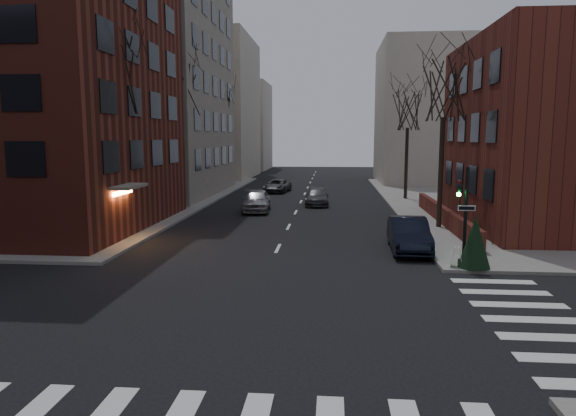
% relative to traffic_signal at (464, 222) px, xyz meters
% --- Properties ---
extents(ground, '(160.00, 160.00, 0.00)m').
position_rel_traffic_signal_xyz_m(ground, '(-7.94, -8.99, -1.91)').
color(ground, black).
rests_on(ground, ground).
extents(building_left_brick, '(15.00, 15.00, 18.00)m').
position_rel_traffic_signal_xyz_m(building_left_brick, '(-23.44, 7.51, 7.09)').
color(building_left_brick, maroon).
rests_on(building_left_brick, ground).
extents(building_left_tan, '(18.00, 18.00, 28.00)m').
position_rel_traffic_signal_xyz_m(building_left_tan, '(-24.94, 25.01, 12.09)').
color(building_left_tan, gray).
rests_on(building_left_tan, ground).
extents(building_right_brick, '(12.00, 14.00, 11.00)m').
position_rel_traffic_signal_xyz_m(building_right_brick, '(8.56, 10.01, 3.59)').
color(building_right_brick, maroon).
rests_on(building_right_brick, ground).
extents(low_wall_right, '(0.35, 16.00, 1.00)m').
position_rel_traffic_signal_xyz_m(low_wall_right, '(1.36, 10.01, -1.26)').
color(low_wall_right, maroon).
rests_on(low_wall_right, sidewalk_far_right).
extents(building_distant_la, '(14.00, 16.00, 18.00)m').
position_rel_traffic_signal_xyz_m(building_distant_la, '(-22.94, 46.01, 7.09)').
color(building_distant_la, beige).
rests_on(building_distant_la, ground).
extents(building_distant_ra, '(14.00, 14.00, 16.00)m').
position_rel_traffic_signal_xyz_m(building_distant_ra, '(7.06, 41.01, 6.09)').
color(building_distant_ra, beige).
rests_on(building_distant_ra, ground).
extents(building_distant_lb, '(10.00, 12.00, 14.00)m').
position_rel_traffic_signal_xyz_m(building_distant_lb, '(-20.94, 63.01, 5.09)').
color(building_distant_lb, beige).
rests_on(building_distant_lb, ground).
extents(traffic_signal, '(0.76, 0.44, 4.00)m').
position_rel_traffic_signal_xyz_m(traffic_signal, '(0.00, 0.00, 0.00)').
color(traffic_signal, black).
rests_on(traffic_signal, sidewalk_far_right).
extents(tree_left_a, '(4.18, 4.18, 10.26)m').
position_rel_traffic_signal_xyz_m(tree_left_a, '(-16.74, 5.01, 6.56)').
color(tree_left_a, '#2D231C').
rests_on(tree_left_a, sidewalk_far_left).
extents(tree_left_b, '(4.40, 4.40, 10.80)m').
position_rel_traffic_signal_xyz_m(tree_left_b, '(-16.74, 17.01, 7.00)').
color(tree_left_b, '#2D231C').
rests_on(tree_left_b, sidewalk_far_left).
extents(tree_left_c, '(3.96, 3.96, 9.72)m').
position_rel_traffic_signal_xyz_m(tree_left_c, '(-16.74, 31.01, 6.12)').
color(tree_left_c, '#2D231C').
rests_on(tree_left_c, sidewalk_far_left).
extents(tree_right_a, '(3.96, 3.96, 9.72)m').
position_rel_traffic_signal_xyz_m(tree_right_a, '(0.86, 9.01, 6.12)').
color(tree_right_a, '#2D231C').
rests_on(tree_right_a, sidewalk_far_right).
extents(tree_right_b, '(3.74, 3.74, 9.18)m').
position_rel_traffic_signal_xyz_m(tree_right_b, '(0.86, 23.01, 5.68)').
color(tree_right_b, '#2D231C').
rests_on(tree_right_b, sidewalk_far_right).
extents(streetlamp_near, '(0.36, 0.36, 6.28)m').
position_rel_traffic_signal_xyz_m(streetlamp_near, '(-16.14, 13.01, 2.33)').
color(streetlamp_near, black).
rests_on(streetlamp_near, sidewalk_far_left).
extents(streetlamp_far, '(0.36, 0.36, 6.28)m').
position_rel_traffic_signal_xyz_m(streetlamp_far, '(-16.14, 33.01, 2.33)').
color(streetlamp_far, black).
rests_on(streetlamp_far, sidewalk_far_left).
extents(parked_sedan, '(1.76, 4.82, 1.58)m').
position_rel_traffic_signal_xyz_m(parked_sedan, '(-1.74, 2.98, -1.12)').
color(parked_sedan, black).
rests_on(parked_sedan, ground).
extents(car_lane_silver, '(2.18, 4.77, 1.59)m').
position_rel_traffic_signal_xyz_m(car_lane_silver, '(-10.79, 15.18, -1.12)').
color(car_lane_silver, '#939297').
rests_on(car_lane_silver, ground).
extents(car_lane_gray, '(1.85, 4.46, 1.29)m').
position_rel_traffic_signal_xyz_m(car_lane_gray, '(-6.54, 19.08, -1.26)').
color(car_lane_gray, '#3A3A3E').
rests_on(car_lane_gray, ground).
extents(car_lane_far, '(2.65, 4.71, 1.24)m').
position_rel_traffic_signal_xyz_m(car_lane_far, '(-10.70, 28.13, -1.29)').
color(car_lane_far, '#3E3F43').
rests_on(car_lane_far, ground).
extents(sandwich_board, '(0.46, 0.57, 0.82)m').
position_rel_traffic_signal_xyz_m(sandwich_board, '(-0.31, -0.41, -1.35)').
color(sandwich_board, white).
rests_on(sandwich_board, sidewalk_far_right).
extents(evergreen_shrub, '(1.61, 1.61, 2.09)m').
position_rel_traffic_signal_xyz_m(evergreen_shrub, '(0.35, -0.49, -0.71)').
color(evergreen_shrub, black).
rests_on(evergreen_shrub, sidewalk_far_right).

